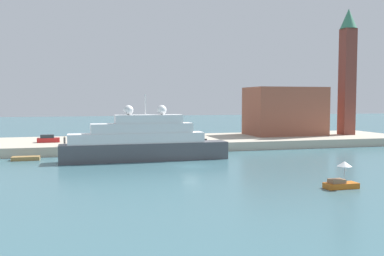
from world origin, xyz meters
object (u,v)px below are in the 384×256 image
small_motorboat (341,180)px  harbor_building (285,111)px  person_figure (65,141)px  mooring_bollard (206,141)px  bell_tower (348,67)px  large_yacht (143,142)px  parked_car (48,139)px  work_barge (26,158)px

small_motorboat → harbor_building: bearing=69.8°
person_figure → mooring_bollard: 25.87m
small_motorboat → bell_tower: (32.43, 46.46, 16.41)m
small_motorboat → bell_tower: 58.99m
large_yacht → small_motorboat: size_ratio=7.20×
harbor_building → parked_car: harbor_building is taller
large_yacht → work_barge: (-18.48, 5.29, -2.70)m
small_motorboat → harbor_building: size_ratio=0.22×
bell_tower → harbor_building: bearing=167.5°
bell_tower → mooring_bollard: size_ratio=43.08×
harbor_building → bell_tower: size_ratio=0.58×
person_figure → large_yacht: bearing=-38.1°
work_barge → person_figure: size_ratio=2.51×
large_yacht → mooring_bollard: (13.39, 9.61, -0.97)m
small_motorboat → work_barge: 49.07m
small_motorboat → parked_car: parked_car is taller
person_figure → mooring_bollard: (25.87, -0.18, -0.47)m
large_yacht → small_motorboat: 32.97m
work_barge → person_figure: bearing=36.9°
harbor_building → person_figure: size_ratio=9.70×
large_yacht → harbor_building: size_ratio=1.61×
work_barge → bell_tower: bell_tower is taller
harbor_building → work_barge: bearing=-163.0°
harbor_building → bell_tower: bell_tower is taller
parked_car → mooring_bollard: (29.05, -7.78, -0.30)m
harbor_building → parked_car: (-51.85, -4.63, -4.84)m
bell_tower → work_barge: bearing=-168.8°
parked_car → large_yacht: bearing=-48.0°
mooring_bollard → bell_tower: bearing=14.1°
work_barge → parked_car: 12.58m
work_barge → harbor_building: bearing=17.0°
parked_car → person_figure: bearing=-67.2°
harbor_building → mooring_bollard: harbor_building is taller
small_motorboat → person_figure: size_ratio=2.17×
large_yacht → mooring_bollard: bearing=35.7°
person_figure → bell_tower: bearing=8.2°
small_motorboat → mooring_bollard: bearing=97.0°
large_yacht → mooring_bollard: size_ratio=40.22×
large_yacht → parked_car: 23.42m
large_yacht → small_motorboat: (17.94, -27.59, -2.04)m
small_motorboat → work_barge: (-36.42, 32.87, -0.65)m
parked_car → person_figure: 8.25m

